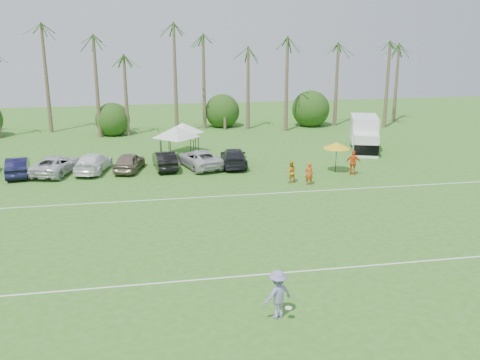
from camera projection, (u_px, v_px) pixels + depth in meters
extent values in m
plane|color=#366D20|center=(225.00, 300.00, 22.08)|extent=(120.00, 120.00, 0.00)
cube|color=white|center=(218.00, 278.00, 23.97)|extent=(80.00, 0.10, 0.01)
cube|color=white|center=(192.00, 198.00, 35.32)|extent=(80.00, 0.10, 0.01)
cone|color=brown|center=(51.00, 87.00, 54.54)|extent=(0.44, 0.44, 10.00)
cone|color=brown|center=(91.00, 81.00, 55.10)|extent=(0.44, 0.44, 11.00)
cone|color=brown|center=(131.00, 95.00, 56.21)|extent=(0.44, 0.44, 8.00)
cone|color=brown|center=(169.00, 90.00, 56.78)|extent=(0.44, 0.44, 9.00)
cone|color=brown|center=(206.00, 84.00, 57.34)|extent=(0.44, 0.44, 10.00)
cone|color=brown|center=(243.00, 79.00, 57.90)|extent=(0.44, 0.44, 11.00)
cone|color=brown|center=(287.00, 92.00, 59.19)|extent=(0.44, 0.44, 8.00)
cone|color=brown|center=(330.00, 86.00, 59.93)|extent=(0.44, 0.44, 9.00)
cone|color=brown|center=(372.00, 81.00, 60.67)|extent=(0.44, 0.44, 10.00)
cone|color=brown|center=(405.00, 76.00, 61.23)|extent=(0.44, 0.44, 11.00)
cylinder|color=brown|center=(114.00, 125.00, 57.71)|extent=(0.30, 0.30, 1.40)
sphere|color=#1C4011|center=(113.00, 115.00, 57.41)|extent=(4.00, 4.00, 4.00)
cylinder|color=brown|center=(224.00, 122.00, 59.82)|extent=(0.30, 0.30, 1.40)
sphere|color=#1C4011|center=(223.00, 112.00, 59.51)|extent=(4.00, 4.00, 4.00)
cylinder|color=brown|center=(309.00, 119.00, 61.57)|extent=(0.30, 0.30, 1.40)
sphere|color=#1C4011|center=(310.00, 110.00, 61.27)|extent=(4.00, 4.00, 4.00)
imported|color=#E74F19|center=(309.00, 174.00, 38.08)|extent=(0.65, 0.49, 1.63)
imported|color=orange|center=(291.00, 172.00, 38.60)|extent=(0.86, 0.71, 1.61)
imported|color=#F6561B|center=(353.00, 163.00, 40.61)|extent=(1.20, 0.84, 1.89)
cube|color=white|center=(364.00, 129.00, 49.09)|extent=(3.57, 4.77, 2.31)
cube|color=white|center=(366.00, 145.00, 46.53)|extent=(2.55, 2.26, 1.94)
cube|color=black|center=(366.00, 150.00, 45.95)|extent=(2.10, 0.95, 0.92)
cube|color=#E5590C|center=(377.00, 134.00, 49.04)|extent=(0.50, 1.40, 0.83)
cylinder|color=black|center=(354.00, 151.00, 46.99)|extent=(0.53, 0.88, 0.83)
cylinder|color=black|center=(376.00, 151.00, 46.73)|extent=(0.53, 0.88, 0.83)
cylinder|color=black|center=(352.00, 142.00, 50.68)|extent=(0.53, 0.88, 0.83)
cylinder|color=black|center=(372.00, 142.00, 50.42)|extent=(0.53, 0.88, 0.83)
cylinder|color=black|center=(162.00, 152.00, 43.95)|extent=(0.06, 0.06, 1.91)
cylinder|color=black|center=(194.00, 151.00, 44.41)|extent=(0.06, 0.06, 1.91)
cylinder|color=black|center=(160.00, 146.00, 46.46)|extent=(0.06, 0.06, 1.91)
cylinder|color=black|center=(191.00, 145.00, 46.93)|extent=(0.06, 0.06, 1.91)
pyramid|color=silver|center=(176.00, 126.00, 44.91)|extent=(4.11, 4.11, 0.95)
cylinder|color=black|center=(170.00, 146.00, 46.64)|extent=(0.06, 0.06, 1.78)
cylinder|color=black|center=(198.00, 145.00, 47.08)|extent=(0.06, 0.06, 1.78)
cylinder|color=black|center=(169.00, 140.00, 48.98)|extent=(0.06, 0.06, 1.78)
cylinder|color=black|center=(196.00, 139.00, 49.42)|extent=(0.06, 0.06, 1.78)
pyramid|color=white|center=(183.00, 123.00, 47.54)|extent=(3.85, 3.85, 0.89)
cylinder|color=black|center=(336.00, 159.00, 41.31)|extent=(0.05, 0.05, 2.13)
cone|color=yellow|center=(337.00, 145.00, 41.02)|extent=(2.13, 2.13, 0.48)
imported|color=#867EB3|center=(278.00, 294.00, 20.49)|extent=(1.44, 1.15, 1.95)
cylinder|color=white|center=(289.00, 308.00, 20.39)|extent=(0.27, 0.27, 0.03)
imported|color=black|center=(17.00, 167.00, 40.37)|extent=(2.15, 4.57, 1.45)
imported|color=silver|center=(56.00, 165.00, 40.96)|extent=(3.79, 5.68, 1.45)
imported|color=white|center=(93.00, 163.00, 41.54)|extent=(3.07, 5.31, 1.45)
imported|color=#786957|center=(129.00, 162.00, 41.81)|extent=(2.74, 4.55, 1.45)
imported|color=black|center=(165.00, 160.00, 42.37)|extent=(1.92, 4.52, 1.45)
imported|color=silver|center=(200.00, 159.00, 42.82)|extent=(3.72, 5.67, 1.45)
imported|color=black|center=(234.00, 157.00, 43.25)|extent=(2.58, 5.19, 1.45)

